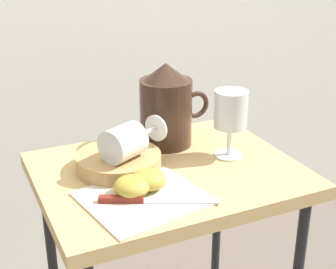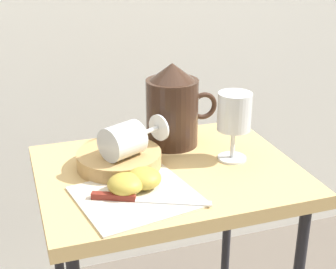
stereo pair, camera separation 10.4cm
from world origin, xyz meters
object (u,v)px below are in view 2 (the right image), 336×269
(pitcher, at_px, (173,112))
(wine_glass_tipped_near, at_px, (124,140))
(knife, at_px, (133,198))
(wine_glass_upright, at_px, (233,115))
(apple_half_left, at_px, (125,184))
(table, at_px, (168,199))
(apple_half_right, at_px, (144,178))
(basket_tray, at_px, (119,159))

(pitcher, bearing_deg, wine_glass_tipped_near, -143.71)
(wine_glass_tipped_near, xyz_separation_m, knife, (-0.02, -0.13, -0.06))
(wine_glass_upright, height_order, apple_half_left, wine_glass_upright)
(table, height_order, wine_glass_tipped_near, wine_glass_tipped_near)
(pitcher, distance_m, apple_half_right, 0.24)
(apple_half_left, xyz_separation_m, knife, (0.01, -0.03, -0.01))
(apple_half_left, distance_m, knife, 0.03)
(table, xyz_separation_m, wine_glass_upright, (0.15, 0.00, 0.18))
(wine_glass_tipped_near, height_order, knife, wine_glass_tipped_near)
(wine_glass_tipped_near, distance_m, apple_half_left, 0.11)
(wine_glass_upright, bearing_deg, apple_half_right, -161.97)
(wine_glass_upright, bearing_deg, basket_tray, 171.17)
(pitcher, height_order, apple_half_right, pitcher)
(basket_tray, bearing_deg, wine_glass_tipped_near, -72.24)
(pitcher, relative_size, apple_half_right, 2.82)
(basket_tray, relative_size, wine_glass_upright, 1.18)
(table, distance_m, apple_half_right, 0.14)
(wine_glass_upright, bearing_deg, table, -178.26)
(basket_tray, xyz_separation_m, knife, (-0.01, -0.16, -0.01))
(table, distance_m, apple_half_left, 0.17)
(basket_tray, xyz_separation_m, wine_glass_tipped_near, (0.01, -0.02, 0.05))
(pitcher, xyz_separation_m, wine_glass_upright, (0.10, -0.12, 0.02))
(apple_half_left, bearing_deg, wine_glass_upright, 17.90)
(wine_glass_tipped_near, distance_m, knife, 0.15)
(basket_tray, bearing_deg, apple_half_right, -78.38)
(apple_half_right, height_order, knife, apple_half_right)
(pitcher, distance_m, wine_glass_tipped_near, 0.18)
(table, relative_size, apple_half_right, 9.80)
(apple_half_left, bearing_deg, apple_half_right, 17.22)
(pitcher, xyz_separation_m, apple_half_right, (-0.13, -0.19, -0.06))
(apple_half_right, bearing_deg, wine_glass_tipped_near, 99.94)
(pitcher, relative_size, wine_glass_upright, 1.28)
(pitcher, bearing_deg, knife, -124.28)
(basket_tray, height_order, wine_glass_upright, wine_glass_upright)
(pitcher, xyz_separation_m, apple_half_left, (-0.17, -0.21, -0.06))
(basket_tray, relative_size, apple_half_left, 2.60)
(wine_glass_tipped_near, xyz_separation_m, apple_half_right, (0.02, -0.09, -0.05))
(wine_glass_tipped_near, height_order, apple_half_right, wine_glass_tipped_near)
(basket_tray, height_order, wine_glass_tipped_near, wine_glass_tipped_near)
(basket_tray, bearing_deg, wine_glass_upright, -8.83)
(apple_half_right, bearing_deg, table, 42.98)
(wine_glass_upright, relative_size, knife, 0.73)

